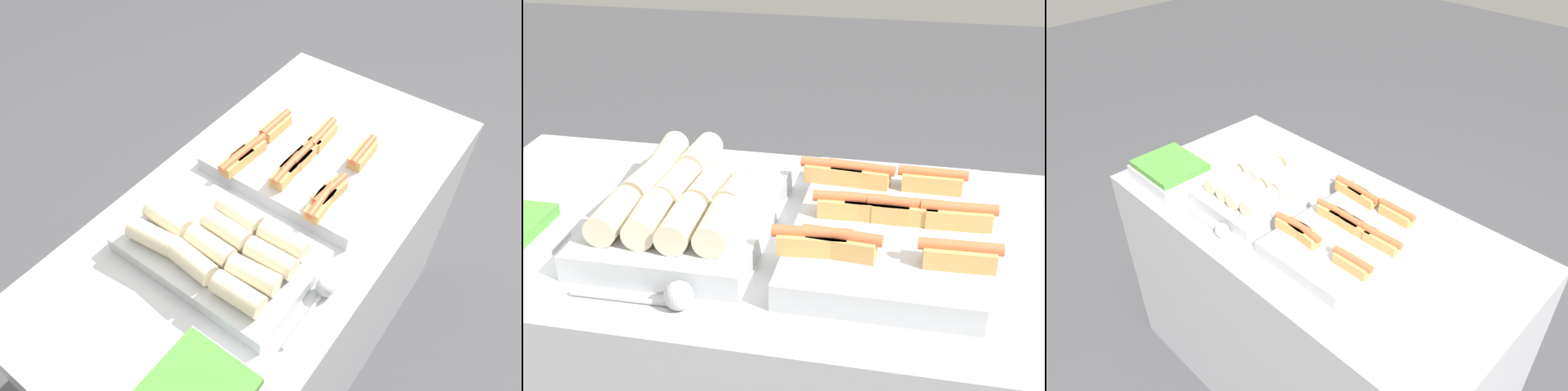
{
  "view_description": "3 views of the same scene",
  "coord_description": "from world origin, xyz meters",
  "views": [
    {
      "loc": [
        -0.81,
        -0.57,
        2.06
      ],
      "look_at": [
        -0.03,
        0.0,
        1.0
      ],
      "focal_mm": 35.0,
      "sensor_mm": 36.0,
      "label": 1
    },
    {
      "loc": [
        0.23,
        -1.23,
        1.62
      ],
      "look_at": [
        -0.03,
        0.0,
        1.0
      ],
      "focal_mm": 50.0,
      "sensor_mm": 36.0,
      "label": 2
    },
    {
      "loc": [
        0.99,
        -1.03,
        2.03
      ],
      "look_at": [
        -0.03,
        0.0,
        1.0
      ],
      "focal_mm": 35.0,
      "sensor_mm": 36.0,
      "label": 3
    }
  ],
  "objects": [
    {
      "name": "ground_plane",
      "position": [
        0.0,
        0.0,
        0.0
      ],
      "size": [
        12.0,
        12.0,
        0.0
      ],
      "primitive_type": "plane",
      "color": "#4C4C51"
    },
    {
      "name": "counter",
      "position": [
        0.0,
        0.0,
        0.46
      ],
      "size": [
        1.53,
        0.76,
        0.92
      ],
      "color": "#B7BABF",
      "rests_on": "ground_plane"
    },
    {
      "name": "tray_hotdogs",
      "position": [
        0.17,
        0.0,
        0.95
      ],
      "size": [
        0.4,
        0.54,
        0.1
      ],
      "color": "#B7BABF",
      "rests_on": "counter"
    },
    {
      "name": "tray_wraps",
      "position": [
        -0.22,
        -0.01,
        0.96
      ],
      "size": [
        0.33,
        0.52,
        0.11
      ],
      "color": "#B7BABF",
      "rests_on": "counter"
    },
    {
      "name": "serving_spoon_near",
      "position": [
        -0.16,
        -0.29,
        0.94
      ],
      "size": [
        0.22,
        0.05,
        0.05
      ],
      "color": "#B2B5BA",
      "rests_on": "counter"
    }
  ]
}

